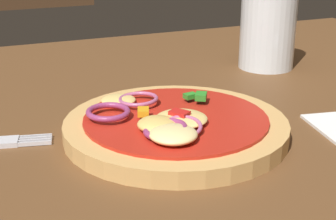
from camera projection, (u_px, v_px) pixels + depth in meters
The scene contains 3 objects.
dining_table at pixel (172, 159), 0.49m from camera, with size 1.16×0.95×0.03m.
pizza at pixel (174, 126), 0.50m from camera, with size 0.22×0.22×0.03m.
beer_glass at pixel (268, 33), 0.72m from camera, with size 0.08×0.08×0.11m.
Camera 1 is at (-0.18, -0.41, 0.23)m, focal length 54.63 mm.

